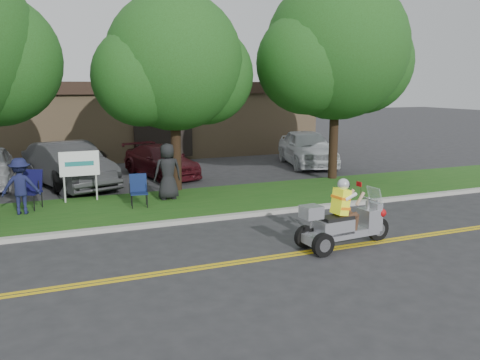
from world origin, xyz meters
name	(u,v)px	position (x,y,z in m)	size (l,w,h in m)	color
ground	(241,254)	(0.00, 0.00, 0.00)	(120.00, 120.00, 0.00)	#28282B
centerline_near	(251,262)	(0.00, -0.58, 0.01)	(60.00, 0.10, 0.01)	gold
centerline_far	(248,259)	(0.00, -0.42, 0.01)	(60.00, 0.10, 0.01)	gold
curb	(200,220)	(0.00, 3.05, 0.06)	(60.00, 0.25, 0.12)	#A8A89E
grass_verge	(179,204)	(0.00, 5.20, 0.06)	(60.00, 4.00, 0.10)	#184D14
commercial_building	(146,117)	(2.00, 18.98, 2.01)	(18.00, 8.20, 4.00)	#9E7F5B
tree_mid	(175,68)	(0.55, 7.23, 4.43)	(5.88, 4.80, 7.05)	#332114
tree_right	(337,54)	(7.06, 7.03, 5.03)	(6.86, 5.60, 8.07)	#332114
business_sign	(79,166)	(-2.90, 6.60, 1.26)	(1.25, 0.06, 1.75)	silver
trike_scooter	(343,223)	(2.46, -0.47, 0.59)	(2.59, 0.90, 1.69)	black
lawn_chair_a	(31,187)	(-4.40, 6.22, 0.77)	(0.85, 0.86, 1.18)	black
lawn_chair_b	(139,188)	(-1.29, 5.20, 0.67)	(0.60, 0.62, 1.01)	black
spectator_chair_a	(21,186)	(-4.67, 5.57, 0.94)	(1.08, 0.62, 1.67)	#171B41
spectator_chair_b	(168,171)	(-0.19, 5.82, 1.04)	(0.92, 0.60, 1.87)	black
parked_car_left	(69,165)	(-3.02, 9.63, 0.86)	(1.82, 5.22, 1.72)	#303133
parked_car_mid	(82,167)	(-2.50, 10.04, 0.70)	(2.33, 5.05, 1.40)	black
parked_car_right	(161,161)	(0.80, 10.72, 0.65)	(1.83, 4.51, 1.31)	#420F15
parked_car_far_right	(307,148)	(8.00, 10.78, 0.87)	(2.05, 5.09, 1.74)	silver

